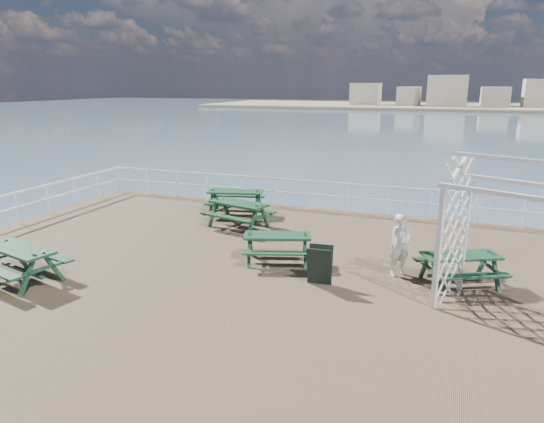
{
  "coord_description": "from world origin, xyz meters",
  "views": [
    {
      "loc": [
        5.01,
        -10.61,
        4.66
      ],
      "look_at": [
        0.28,
        1.97,
        1.1
      ],
      "focal_mm": 32.0,
      "sensor_mm": 36.0,
      "label": 1
    }
  ],
  "objects_px": {
    "picnic_table_a": "(239,209)",
    "trellis_arbor": "(512,249)",
    "picnic_table_d": "(20,257)",
    "picnic_table_b": "(236,197)",
    "picnic_table_c": "(277,242)",
    "picnic_table_e": "(460,263)",
    "person": "(400,245)"
  },
  "relations": [
    {
      "from": "picnic_table_b",
      "to": "picnic_table_d",
      "type": "bearing_deg",
      "value": -119.94
    },
    {
      "from": "picnic_table_b",
      "to": "picnic_table_d",
      "type": "xyz_separation_m",
      "value": [
        -2.18,
        -7.62,
        -0.01
      ]
    },
    {
      "from": "picnic_table_b",
      "to": "picnic_table_a",
      "type": "bearing_deg",
      "value": -75.99
    },
    {
      "from": "picnic_table_b",
      "to": "picnic_table_d",
      "type": "distance_m",
      "value": 7.93
    },
    {
      "from": "picnic_table_a",
      "to": "person",
      "type": "xyz_separation_m",
      "value": [
        5.48,
        -2.41,
        0.17
      ]
    },
    {
      "from": "trellis_arbor",
      "to": "picnic_table_c",
      "type": "bearing_deg",
      "value": -170.43
    },
    {
      "from": "picnic_table_c",
      "to": "picnic_table_d",
      "type": "relative_size",
      "value": 0.94
    },
    {
      "from": "picnic_table_d",
      "to": "picnic_table_e",
      "type": "distance_m",
      "value": 10.54
    },
    {
      "from": "picnic_table_a",
      "to": "trellis_arbor",
      "type": "relative_size",
      "value": 0.71
    },
    {
      "from": "picnic_table_c",
      "to": "person",
      "type": "xyz_separation_m",
      "value": [
        3.16,
        0.18,
        0.23
      ]
    },
    {
      "from": "picnic_table_b",
      "to": "picnic_table_e",
      "type": "distance_m",
      "value": 8.79
    },
    {
      "from": "picnic_table_b",
      "to": "picnic_table_e",
      "type": "height_order",
      "value": "picnic_table_b"
    },
    {
      "from": "picnic_table_d",
      "to": "trellis_arbor",
      "type": "height_order",
      "value": "trellis_arbor"
    },
    {
      "from": "picnic_table_a",
      "to": "picnic_table_e",
      "type": "relative_size",
      "value": 1.04
    },
    {
      "from": "picnic_table_a",
      "to": "picnic_table_c",
      "type": "relative_size",
      "value": 1.09
    },
    {
      "from": "picnic_table_d",
      "to": "picnic_table_e",
      "type": "height_order",
      "value": "picnic_table_d"
    },
    {
      "from": "picnic_table_d",
      "to": "person",
      "type": "relative_size",
      "value": 1.45
    },
    {
      "from": "trellis_arbor",
      "to": "picnic_table_b",
      "type": "bearing_deg",
      "value": 170.72
    },
    {
      "from": "picnic_table_c",
      "to": "picnic_table_e",
      "type": "relative_size",
      "value": 0.96
    },
    {
      "from": "picnic_table_e",
      "to": "trellis_arbor",
      "type": "height_order",
      "value": "trellis_arbor"
    },
    {
      "from": "picnic_table_b",
      "to": "trellis_arbor",
      "type": "bearing_deg",
      "value": -46.71
    },
    {
      "from": "picnic_table_a",
      "to": "trellis_arbor",
      "type": "height_order",
      "value": "trellis_arbor"
    },
    {
      "from": "picnic_table_a",
      "to": "picnic_table_d",
      "type": "height_order",
      "value": "picnic_table_a"
    },
    {
      "from": "picnic_table_a",
      "to": "picnic_table_b",
      "type": "bearing_deg",
      "value": 132.44
    },
    {
      "from": "picnic_table_d",
      "to": "trellis_arbor",
      "type": "relative_size",
      "value": 0.69
    },
    {
      "from": "picnic_table_a",
      "to": "picnic_table_b",
      "type": "distance_m",
      "value": 1.82
    },
    {
      "from": "picnic_table_a",
      "to": "picnic_table_d",
      "type": "relative_size",
      "value": 1.02
    },
    {
      "from": "picnic_table_d",
      "to": "picnic_table_e",
      "type": "bearing_deg",
      "value": 32.68
    },
    {
      "from": "picnic_table_c",
      "to": "picnic_table_d",
      "type": "height_order",
      "value": "picnic_table_d"
    },
    {
      "from": "picnic_table_a",
      "to": "picnic_table_b",
      "type": "xyz_separation_m",
      "value": [
        -0.85,
        1.6,
        0.0
      ]
    },
    {
      "from": "picnic_table_a",
      "to": "person",
      "type": "height_order",
      "value": "person"
    },
    {
      "from": "picnic_table_b",
      "to": "picnic_table_d",
      "type": "relative_size",
      "value": 1.02
    }
  ]
}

